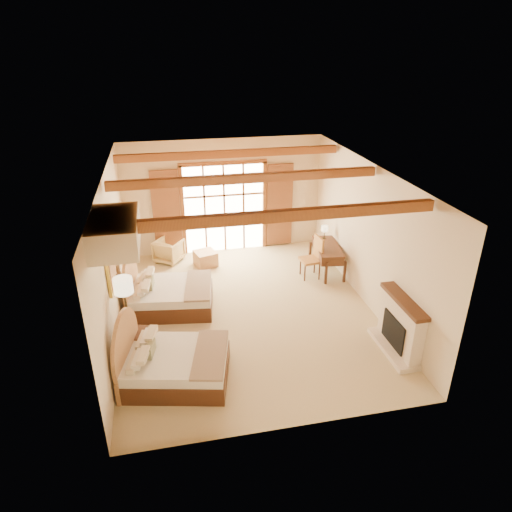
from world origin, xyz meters
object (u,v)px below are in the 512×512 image
object	(u,v)px
nightstand	(133,344)
armchair	(169,251)
bed_far	(165,294)
bed_near	(168,363)
desk	(327,258)

from	to	relation	value
nightstand	armchair	world-z (taller)	armchair
bed_far	armchair	bearing A→B (deg)	93.86
bed_near	desk	size ratio (longest dim) A/B	1.45
bed_near	desk	distance (m)	5.46
bed_near	nightstand	world-z (taller)	bed_near
bed_near	armchair	xyz separation A→B (m)	(0.19, 4.97, -0.05)
nightstand	bed_near	bearing A→B (deg)	-34.10
bed_far	desk	distance (m)	4.32
nightstand	desk	size ratio (longest dim) A/B	0.40
bed_far	desk	world-z (taller)	bed_far
nightstand	desk	xyz separation A→B (m)	(4.86, 2.65, 0.11)
bed_near	armchair	distance (m)	4.97
bed_near	nightstand	distance (m)	1.05
armchair	nightstand	bearing A→B (deg)	112.82
bed_near	bed_far	world-z (taller)	bed_far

